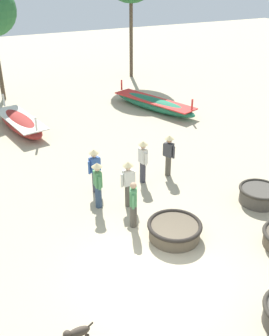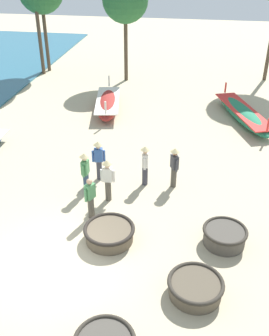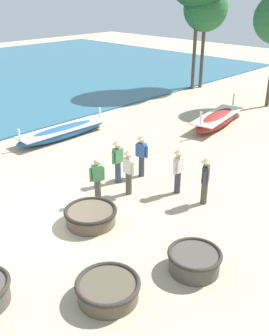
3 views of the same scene
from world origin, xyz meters
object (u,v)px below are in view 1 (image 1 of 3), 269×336
object	(u,v)px
coracle_nearest	(174,230)
long_boat_blue_hull	(154,104)
fisherman_with_hat	(95,168)
fisherman_crouching	(133,204)
coracle_front_left	(259,194)
fisherman_hauling	(169,153)
fisherman_standing_left	(128,181)
fisherman_by_coracle	(98,182)
fisherman_standing_right	(143,159)
long_boat_white_hull	(20,123)
dog	(77,334)

from	to	relation	value
coracle_nearest	long_boat_blue_hull	bearing A→B (deg)	64.84
fisherman_with_hat	fisherman_crouching	distance (m)	2.51
coracle_front_left	fisherman_hauling	bearing A→B (deg)	121.28
fisherman_standing_left	fisherman_by_coracle	bearing A→B (deg)	158.66
fisherman_standing_left	fisherman_standing_right	size ratio (longest dim) A/B	1.00
long_boat_white_hull	fisherman_with_hat	distance (m)	7.21
long_boat_blue_hull	fisherman_by_coracle	bearing A→B (deg)	-128.81
coracle_front_left	fisherman_crouching	bearing A→B (deg)	172.21
coracle_nearest	long_boat_white_hull	size ratio (longest dim) A/B	0.35
fisherman_with_hat	fisherman_by_coracle	bearing A→B (deg)	-104.80
fisherman_hauling	fisherman_by_coracle	world-z (taller)	same
coracle_front_left	fisherman_by_coracle	size ratio (longest dim) A/B	0.85
long_boat_white_hull	long_boat_blue_hull	world-z (taller)	long_boat_white_hull
fisherman_hauling	fisherman_standing_left	bearing A→B (deg)	-150.65
coracle_front_left	fisherman_standing_right	distance (m)	4.26
coracle_front_left	fisherman_hauling	world-z (taller)	fisherman_hauling
fisherman_hauling	fisherman_standing_left	distance (m)	2.63
coracle_nearest	fisherman_crouching	size ratio (longest dim) A/B	1.05
coracle_nearest	fisherman_hauling	world-z (taller)	fisherman_hauling
fisherman_with_hat	dog	distance (m)	6.47
long_boat_white_hull	fisherman_hauling	bearing A→B (deg)	-59.55
fisherman_crouching	fisherman_standing_right	size ratio (longest dim) A/B	0.94
fisherman_standing_left	fisherman_crouching	distance (m)	1.19
dog	fisherman_by_coracle	bearing A→B (deg)	64.07
fisherman_crouching	dog	size ratio (longest dim) A/B	2.29
coracle_nearest	fisherman_hauling	distance (m)	3.95
coracle_nearest	fisherman_standing_left	distance (m)	2.33
long_boat_blue_hull	dog	bearing A→B (deg)	-124.32
fisherman_by_coracle	fisherman_crouching	bearing A→B (deg)	-68.72
fisherman_by_coracle	fisherman_standing_right	size ratio (longest dim) A/B	1.00
coracle_nearest	long_boat_white_hull	bearing A→B (deg)	102.89
long_boat_blue_hull	fisherman_hauling	distance (m)	7.65
fisherman_standing_right	fisherman_crouching	bearing A→B (deg)	-122.65
fisherman_with_hat	fisherman_standing_left	xyz separation A→B (m)	(0.67, -1.36, 0.00)
fisherman_crouching	long_boat_white_hull	bearing A→B (deg)	99.29
long_boat_white_hull	coracle_front_left	bearing A→B (deg)	-59.30
fisherman_crouching	fisherman_by_coracle	size ratio (longest dim) A/B	0.94
fisherman_crouching	coracle_nearest	bearing A→B (deg)	-50.32
coracle_nearest	coracle_front_left	xyz separation A→B (m)	(3.62, 0.43, 0.03)
fisherman_standing_left	coracle_front_left	bearing A→B (deg)	-22.86
fisherman_hauling	fisherman_by_coracle	xyz separation A→B (m)	(-3.22, -0.93, 0.00)
long_boat_white_hull	fisherman_crouching	world-z (taller)	fisherman_crouching
fisherman_standing_left	fisherman_by_coracle	xyz separation A→B (m)	(-0.93, 0.36, 0.00)
fisherman_hauling	fisherman_with_hat	distance (m)	2.96
coracle_nearest	fisherman_crouching	distance (m)	1.46
coracle_front_left	fisherman_standing_right	size ratio (longest dim) A/B	0.85
fisherman_standing_left	dog	world-z (taller)	fisherman_standing_left
coracle_nearest	fisherman_standing_right	size ratio (longest dim) A/B	0.99
coracle_front_left	fisherman_with_hat	distance (m)	5.75
long_boat_white_hull	fisherman_standing_right	world-z (taller)	fisherman_standing_right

